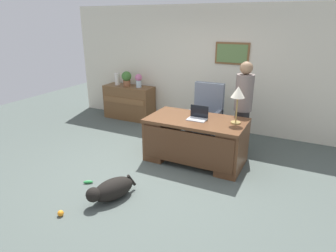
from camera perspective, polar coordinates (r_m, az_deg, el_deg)
ground_plane at (r=4.90m, az=-3.23°, el=-9.07°), size 12.00×12.00×0.00m
back_wall at (r=6.74m, az=7.72°, el=11.04°), size 7.00×0.16×2.70m
desk at (r=5.13m, az=5.32°, el=-2.53°), size 1.67×0.92×0.78m
credenza at (r=7.47m, az=-7.54°, el=4.58°), size 1.26×0.50×0.83m
armchair at (r=5.99m, az=7.37°, el=1.74°), size 0.60×0.59×1.20m
person_standing at (r=5.53m, az=14.36°, el=3.62°), size 0.32×0.32×1.70m
dog_lying at (r=4.24m, az=-11.00°, el=-12.05°), size 0.51×0.75×0.30m
laptop at (r=5.01m, az=5.86°, el=1.95°), size 0.32×0.22×0.23m
desk_lamp at (r=4.79m, az=13.45°, el=5.98°), size 0.22×0.22×0.61m
vase_with_flowers at (r=7.18m, az=-5.74°, el=8.92°), size 0.17×0.17×0.32m
vase_empty at (r=7.53m, az=-9.84°, el=9.00°), size 0.13×0.13×0.29m
potted_plant at (r=7.36m, az=-8.06°, el=9.24°), size 0.24×0.24×0.36m
dog_toy_ball at (r=4.16m, az=-20.17°, el=-15.65°), size 0.08×0.08×0.08m
dog_toy_bone at (r=4.76m, az=-15.27°, el=-10.46°), size 0.15×0.12×0.05m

